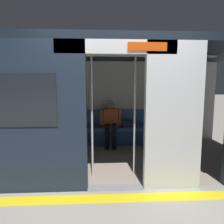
{
  "coord_description": "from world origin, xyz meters",
  "views": [
    {
      "loc": [
        0.23,
        3.09,
        1.61
      ],
      "look_at": [
        -0.02,
        -1.36,
        1.03
      ],
      "focal_mm": 33.45,
      "sensor_mm": 36.0,
      "label": 1
    }
  ],
  "objects_px": {
    "grab_pole_door": "(92,114)",
    "grab_pole_far": "(135,113)",
    "book": "(98,127)",
    "train_car": "(109,87)",
    "bench_seat": "(109,131)",
    "handbag": "(127,124)",
    "person_seated": "(111,120)"
  },
  "relations": [
    {
      "from": "train_car",
      "to": "grab_pole_door",
      "type": "relative_size",
      "value": 2.87
    },
    {
      "from": "person_seated",
      "to": "bench_seat",
      "type": "bearing_deg",
      "value": -54.44
    },
    {
      "from": "train_car",
      "to": "grab_pole_door",
      "type": "xyz_separation_m",
      "value": [
        0.33,
        0.85,
        -0.46
      ]
    },
    {
      "from": "person_seated",
      "to": "book",
      "type": "bearing_deg",
      "value": -12.62
    },
    {
      "from": "handbag",
      "to": "grab_pole_door",
      "type": "relative_size",
      "value": 0.12
    },
    {
      "from": "bench_seat",
      "to": "person_seated",
      "type": "xyz_separation_m",
      "value": [
        -0.04,
        0.05,
        0.33
      ]
    },
    {
      "from": "train_car",
      "to": "grab_pole_far",
      "type": "bearing_deg",
      "value": 120.3
    },
    {
      "from": "grab_pole_door",
      "to": "grab_pole_far",
      "type": "height_order",
      "value": "same"
    },
    {
      "from": "train_car",
      "to": "handbag",
      "type": "bearing_deg",
      "value": -114.63
    },
    {
      "from": "bench_seat",
      "to": "book",
      "type": "bearing_deg",
      "value": -4.43
    },
    {
      "from": "book",
      "to": "train_car",
      "type": "bearing_deg",
      "value": 99.74
    },
    {
      "from": "book",
      "to": "grab_pole_far",
      "type": "distance_m",
      "value": 2.1
    },
    {
      "from": "train_car",
      "to": "grab_pole_door",
      "type": "distance_m",
      "value": 1.02
    },
    {
      "from": "train_car",
      "to": "grab_pole_door",
      "type": "bearing_deg",
      "value": 69.07
    },
    {
      "from": "train_car",
      "to": "bench_seat",
      "type": "relative_size",
      "value": 2.31
    },
    {
      "from": "grab_pole_door",
      "to": "bench_seat",
      "type": "bearing_deg",
      "value": -100.71
    },
    {
      "from": "person_seated",
      "to": "handbag",
      "type": "bearing_deg",
      "value": -168.98
    },
    {
      "from": "person_seated",
      "to": "handbag",
      "type": "xyz_separation_m",
      "value": [
        -0.45,
        -0.09,
        -0.13
      ]
    },
    {
      "from": "book",
      "to": "grab_pole_far",
      "type": "height_order",
      "value": "grab_pole_far"
    },
    {
      "from": "train_car",
      "to": "handbag",
      "type": "relative_size",
      "value": 24.62
    },
    {
      "from": "bench_seat",
      "to": "grab_pole_far",
      "type": "bearing_deg",
      "value": 101.39
    },
    {
      "from": "handbag",
      "to": "train_car",
      "type": "bearing_deg",
      "value": 65.37
    },
    {
      "from": "person_seated",
      "to": "grab_pole_door",
      "type": "bearing_deg",
      "value": 77.97
    },
    {
      "from": "book",
      "to": "grab_pole_door",
      "type": "xyz_separation_m",
      "value": [
        0.08,
        2.02,
        0.62
      ]
    },
    {
      "from": "handbag",
      "to": "bench_seat",
      "type": "bearing_deg",
      "value": 4.24
    },
    {
      "from": "train_car",
      "to": "handbag",
      "type": "distance_m",
      "value": 1.64
    },
    {
      "from": "person_seated",
      "to": "grab_pole_door",
      "type": "height_order",
      "value": "grab_pole_door"
    },
    {
      "from": "train_car",
      "to": "bench_seat",
      "type": "xyz_separation_m",
      "value": [
        -0.05,
        -1.14,
        -1.21
      ]
    },
    {
      "from": "grab_pole_far",
      "to": "handbag",
      "type": "bearing_deg",
      "value": -93.36
    },
    {
      "from": "grab_pole_door",
      "to": "grab_pole_far",
      "type": "distance_m",
      "value": 0.76
    },
    {
      "from": "grab_pole_door",
      "to": "grab_pole_far",
      "type": "relative_size",
      "value": 1.0
    },
    {
      "from": "bench_seat",
      "to": "handbag",
      "type": "xyz_separation_m",
      "value": [
        -0.49,
        -0.04,
        0.2
      ]
    }
  ]
}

